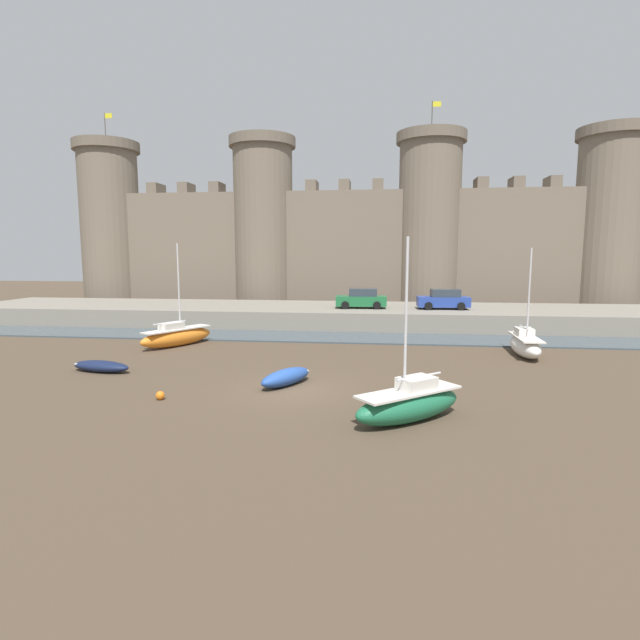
{
  "coord_description": "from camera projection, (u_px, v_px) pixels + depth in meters",
  "views": [
    {
      "loc": [
        3.88,
        -21.04,
        5.94
      ],
      "look_at": [
        0.73,
        4.59,
        2.5
      ],
      "focal_mm": 28.0,
      "sensor_mm": 36.0,
      "label": 1
    }
  ],
  "objects": [
    {
      "name": "mooring_buoy_near_channel",
      "position": [
        427.0,
        379.0,
        22.87
      ],
      "size": [
        0.43,
        0.43,
        0.43
      ],
      "primitive_type": "sphere",
      "color": "#E04C1E",
      "rests_on": "ground"
    },
    {
      "name": "car_quay_west",
      "position": [
        362.0,
        299.0,
        40.92
      ],
      "size": [
        4.18,
        2.03,
        1.62
      ],
      "color": "#1E6638",
      "rests_on": "quay_road"
    },
    {
      "name": "rowboat_foreground_left",
      "position": [
        286.0,
        377.0,
        22.64
      ],
      "size": [
        2.39,
        3.18,
        0.75
      ],
      "color": "#234793",
      "rests_on": "ground"
    },
    {
      "name": "rowboat_midflat_left",
      "position": [
        101.0,
        366.0,
        25.19
      ],
      "size": [
        3.34,
        1.51,
        0.58
      ],
      "color": "#141E3D",
      "rests_on": "ground"
    },
    {
      "name": "car_quay_centre_west",
      "position": [
        444.0,
        299.0,
        40.21
      ],
      "size": [
        4.18,
        2.03,
        1.62
      ],
      "color": "#263F99",
      "rests_on": "quay_road"
    },
    {
      "name": "sailboat_foreground_right",
      "position": [
        525.0,
        344.0,
        29.1
      ],
      "size": [
        1.53,
        4.7,
        6.27
      ],
      "color": "silver",
      "rests_on": "ground"
    },
    {
      "name": "castle",
      "position": [
        344.0,
        234.0,
        51.84
      ],
      "size": [
        58.52,
        6.9,
        20.86
      ],
      "color": "#706354",
      "rests_on": "ground"
    },
    {
      "name": "water_channel",
      "position": [
        325.0,
        337.0,
        35.45
      ],
      "size": [
        80.0,
        4.5,
        0.1
      ],
      "primitive_type": "cube",
      "color": "#3D4C56",
      "rests_on": "ground"
    },
    {
      "name": "ground_plane",
      "position": [
        291.0,
        390.0,
        21.95
      ],
      "size": [
        160.0,
        160.0,
        0.0
      ],
      "primitive_type": "plane",
      "color": "#4C3D2D"
    },
    {
      "name": "quay_road",
      "position": [
        335.0,
        315.0,
        42.49
      ],
      "size": [
        63.62,
        10.0,
        1.49
      ],
      "primitive_type": "cube",
      "color": "gray",
      "rests_on": "ground"
    },
    {
      "name": "sailboat_near_channel_right",
      "position": [
        409.0,
        403.0,
        17.75
      ],
      "size": [
        4.47,
        4.05,
        6.52
      ],
      "color": "#1E6B47",
      "rests_on": "ground"
    },
    {
      "name": "mooring_buoy_off_centre",
      "position": [
        160.0,
        395.0,
        20.4
      ],
      "size": [
        0.36,
        0.36,
        0.36
      ],
      "primitive_type": "sphere",
      "color": "orange",
      "rests_on": "ground"
    },
    {
      "name": "sailboat_midflat_centre",
      "position": [
        177.0,
        336.0,
        32.21
      ],
      "size": [
        3.72,
        5.32,
        6.61
      ],
      "color": "orange",
      "rests_on": "ground"
    }
  ]
}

